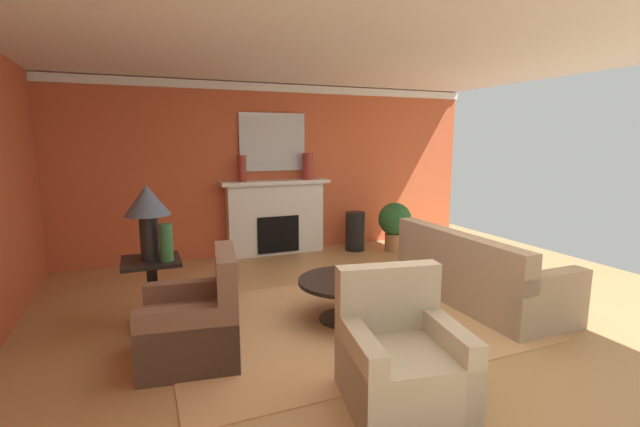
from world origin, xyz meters
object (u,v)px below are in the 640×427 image
Objects in this scene: mantel_mirror at (272,142)px; side_table at (153,288)px; sofa at (476,277)px; fireplace at (276,219)px; potted_plant at (395,222)px; vase_tall_corner at (355,231)px; armchair_facing_fireplace at (401,362)px; table_lamp at (147,208)px; armchair_near_window at (195,325)px; coffee_table at (346,290)px; vase_on_side_table at (166,242)px; vase_mantel_right at (308,166)px; vase_mantel_left at (242,169)px.

mantel_mirror reaches higher than side_table.
mantel_mirror reaches higher than sofa.
fireplace is 2.16× the size of potted_plant.
mantel_mirror is at bearing 162.37° from vase_tall_corner.
armchair_facing_fireplace is 4.45m from vase_tall_corner.
sofa reaches higher than vase_tall_corner.
mantel_mirror is 1.47× the size of table_lamp.
armchair_near_window is 1.36× the size of side_table.
vase_tall_corner is at bearing 61.12° from coffee_table.
mantel_mirror is at bearing 50.33° from table_lamp.
coffee_table is 1.88m from vase_on_side_table.
fireplace is 1.38m from vase_tall_corner.
side_table is 1.06× the size of vase_tall_corner.
fireplace is at bearing 87.41° from coffee_table.
coffee_table is (-0.13, -2.94, -0.25)m from fireplace.
armchair_facing_fireplace reaches higher than coffee_table.
vase_tall_corner is at bearing 33.66° from vase_on_side_table.
armchair_facing_fireplace is at bearing -53.90° from vase_on_side_table.
vase_on_side_table is at bearing -154.32° from potted_plant.
armchair_near_window is (-1.70, -3.18, -0.27)m from fireplace.
mantel_mirror is 1.57× the size of side_table.
mantel_mirror is at bearing 90.00° from fireplace.
sofa is at bearing -99.36° from potted_plant.
vase_tall_corner is (1.32, -0.42, -1.51)m from mantel_mirror.
table_lamp is 3.98m from vase_tall_corner.
mantel_mirror is 3.28m from vase_on_side_table.
armchair_facing_fireplace reaches higher than vase_tall_corner.
vase_mantel_right reaches higher than table_lamp.
side_table is at bearing -129.67° from mantel_mirror.
armchair_near_window is 1.27× the size of table_lamp.
potted_plant is (3.77, 1.81, -0.39)m from vase_on_side_table.
armchair_near_window and armchair_facing_fireplace have the same top height.
fireplace is 3.05m from side_table.
vase_on_side_table reaches higher than coffee_table.
table_lamp reaches higher than sofa.
vase_mantel_left is (-1.87, 0.25, 1.11)m from vase_tall_corner.
table_lamp is 2.68m from vase_mantel_left.
potted_plant is (0.60, -0.30, 0.16)m from vase_tall_corner.
side_table is 0.84× the size of potted_plant.
mantel_mirror reaches higher than coffee_table.
vase_tall_corner is (3.32, 1.99, -0.89)m from table_lamp.
mantel_mirror reaches higher than vase_mantel_left.
sofa is 3.72m from table_lamp.
coffee_table is at bearing -19.04° from side_table.
table_lamp reaches higher than vase_on_side_table.
side_table is at bearing 127.20° from armchair_facing_fireplace.
vase_mantel_left is (1.45, 2.24, 1.04)m from side_table.
table_lamp is 1.73× the size of vase_mantel_right.
vase_mantel_right reaches higher than vase_tall_corner.
armchair_near_window is 2.29× the size of vase_mantel_left.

